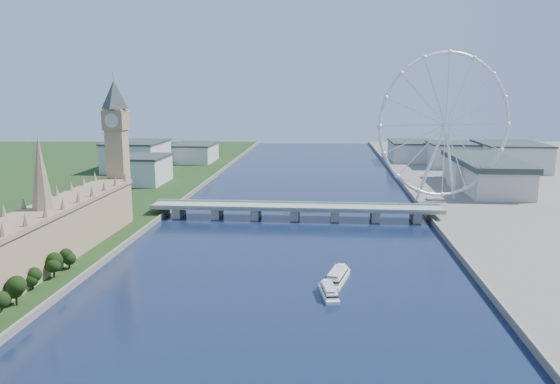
# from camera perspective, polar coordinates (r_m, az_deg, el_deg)

# --- Properties ---
(parliament_range) EXTENTS (24.00, 200.00, 70.00)m
(parliament_range) POSITION_cam_1_polar(r_m,az_deg,el_deg) (321.97, -23.30, -4.24)
(parliament_range) COLOR tan
(parliament_range) RESTS_ON ground
(big_ben) EXTENTS (20.02, 20.02, 110.00)m
(big_ben) POSITION_cam_1_polar(r_m,az_deg,el_deg) (411.45, -16.74, 6.04)
(big_ben) COLOR tan
(big_ben) RESTS_ON ground
(westminster_bridge) EXTENTS (220.00, 22.00, 9.50)m
(westminster_bridge) POSITION_cam_1_polar(r_m,az_deg,el_deg) (414.18, 1.60, -1.88)
(westminster_bridge) COLOR gray
(westminster_bridge) RESTS_ON ground
(london_eye) EXTENTS (113.60, 39.12, 124.30)m
(london_eye) POSITION_cam_1_polar(r_m,az_deg,el_deg) (469.92, 16.91, 6.66)
(london_eye) COLOR silver
(london_eye) RESTS_ON ground
(county_hall) EXTENTS (54.00, 144.00, 35.00)m
(county_hall) POSITION_cam_1_polar(r_m,az_deg,el_deg) (563.35, 20.46, 0.10)
(county_hall) COLOR beige
(county_hall) RESTS_ON ground
(city_skyline) EXTENTS (505.00, 280.00, 32.00)m
(city_skyline) POSITION_cam_1_polar(r_m,az_deg,el_deg) (668.75, 6.24, 3.74)
(city_skyline) COLOR beige
(city_skyline) RESTS_ON ground
(tour_boat_near) EXTENTS (11.11, 26.92, 5.74)m
(tour_boat_near) POSITION_cam_1_polar(r_m,az_deg,el_deg) (264.08, 5.13, -10.80)
(tour_boat_near) COLOR white
(tour_boat_near) RESTS_ON ground
(tour_boat_far) EXTENTS (15.21, 32.36, 6.94)m
(tour_boat_far) POSITION_cam_1_polar(r_m,az_deg,el_deg) (282.41, 5.97, -9.36)
(tour_boat_far) COLOR silver
(tour_boat_far) RESTS_ON ground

